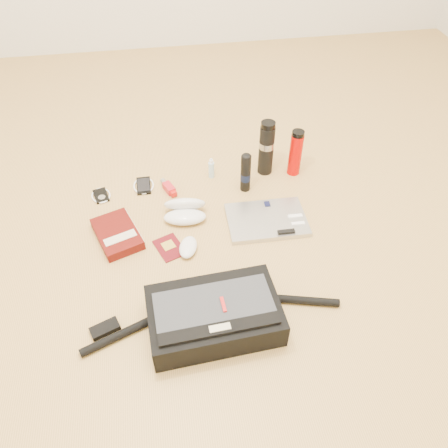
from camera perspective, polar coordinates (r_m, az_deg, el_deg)
The scene contains 14 objects.
ground at distance 1.69m, azimuth -0.82°, elevation -4.28°, with size 4.00×4.00×0.00m, color tan.
messenger_bag at distance 1.46m, azimuth -1.37°, elevation -11.83°, with size 0.89×0.29×0.12m.
laptop at distance 1.82m, azimuth 5.64°, elevation 0.53°, with size 0.33×0.23×0.03m.
book at distance 1.80m, azimuth -13.73°, elevation -1.26°, with size 0.22×0.27×0.04m.
passport at distance 1.73m, azimuth -7.13°, elevation -3.04°, with size 0.14×0.16×0.01m.
mouse at distance 1.70m, azimuth -4.71°, elevation -3.02°, with size 0.10×0.13×0.04m.
sunglasses_case at distance 1.83m, azimuth -5.13°, elevation 1.74°, with size 0.19×0.17×0.10m.
ipod at distance 2.01m, azimuth -15.77°, elevation 3.59°, with size 0.10×0.11×0.01m.
phone at distance 2.02m, azimuth -10.45°, elevation 4.96°, with size 0.09×0.12×0.01m.
inhaler at distance 1.98m, azimuth -7.26°, elevation 4.74°, with size 0.07×0.12×0.03m.
spray_bottle at distance 2.02m, azimuth -1.66°, elevation 7.20°, with size 0.03×0.03×0.10m.
aerosol_can at distance 1.92m, azimuth 2.85°, elevation 6.75°, with size 0.05×0.05×0.19m.
thermos_black at distance 2.01m, azimuth 5.56°, elevation 9.87°, with size 0.08×0.08×0.26m.
thermos_red at distance 2.04m, azimuth 9.33°, elevation 9.15°, with size 0.07×0.07×0.22m.
Camera 1 is at (-0.16, -1.10, 1.28)m, focal length 35.00 mm.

